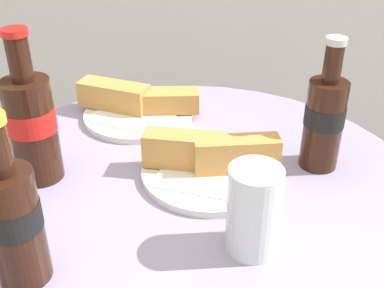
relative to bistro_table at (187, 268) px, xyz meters
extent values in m
cylinder|color=#B7B7BC|center=(0.00, 0.00, 0.16)|extent=(0.77, 0.77, 0.01)
cylinder|color=#9E93B2|center=(0.00, 0.00, 0.17)|extent=(0.76, 0.76, 0.02)
cylinder|color=#33190F|center=(-0.23, -0.03, 0.26)|extent=(0.07, 0.07, 0.16)
cylinder|color=red|center=(-0.23, -0.03, 0.28)|extent=(0.07, 0.07, 0.04)
cylinder|color=#33190F|center=(-0.23, -0.03, 0.38)|extent=(0.03, 0.03, 0.07)
cylinder|color=red|center=(-0.23, -0.03, 0.42)|extent=(0.04, 0.04, 0.01)
cylinder|color=#33190F|center=(-0.15, -0.23, 0.26)|extent=(0.06, 0.06, 0.15)
cylinder|color=black|center=(-0.15, -0.23, 0.27)|extent=(0.06, 0.06, 0.03)
cylinder|color=#33190F|center=(0.20, 0.10, 0.26)|extent=(0.06, 0.06, 0.15)
cylinder|color=black|center=(0.20, 0.10, 0.27)|extent=(0.06, 0.06, 0.03)
cylinder|color=#33190F|center=(0.20, 0.10, 0.36)|extent=(0.03, 0.03, 0.06)
cylinder|color=silver|center=(0.20, 0.10, 0.39)|extent=(0.03, 0.03, 0.01)
cylinder|color=silver|center=(0.11, -0.12, 0.23)|extent=(0.06, 0.06, 0.09)
cylinder|color=silver|center=(0.11, -0.12, 0.24)|extent=(0.07, 0.07, 0.12)
cylinder|color=white|center=(0.03, 0.03, 0.19)|extent=(0.22, 0.22, 0.01)
cube|color=white|center=(0.03, 0.03, 0.19)|extent=(0.16, 0.16, 0.00)
cube|color=#C68E47|center=(-0.01, 0.03, 0.22)|extent=(0.13, 0.05, 0.05)
cube|color=#C68E47|center=(0.07, 0.04, 0.22)|extent=(0.14, 0.08, 0.05)
cylinder|color=white|center=(-0.14, 0.20, 0.19)|extent=(0.21, 0.21, 0.01)
cube|color=white|center=(-0.14, 0.20, 0.19)|extent=(0.18, 0.18, 0.00)
cube|color=#C68E47|center=(-0.19, 0.21, 0.22)|extent=(0.14, 0.07, 0.05)
cube|color=#C68E47|center=(-0.09, 0.21, 0.22)|extent=(0.14, 0.08, 0.04)
cube|color=#B7B7BC|center=(-0.26, 1.93, -0.03)|extent=(4.27, 1.76, 0.68)
camera|label=1|loc=(0.14, -0.60, 0.62)|focal=45.00mm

